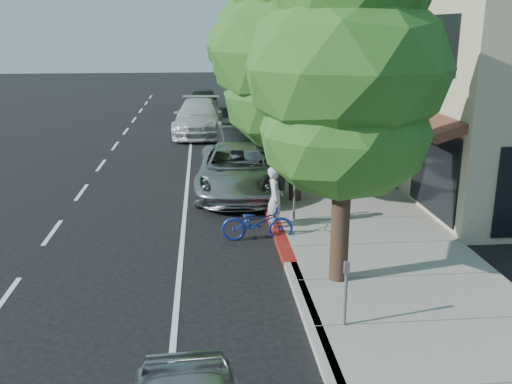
{
  "coord_description": "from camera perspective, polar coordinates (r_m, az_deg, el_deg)",
  "views": [
    {
      "loc": [
        -1.95,
        -13.28,
        5.46
      ],
      "look_at": [
        -0.65,
        0.85,
        1.35
      ],
      "focal_mm": 40.0,
      "sensor_mm": 36.0,
      "label": 1
    }
  ],
  "objects": [
    {
      "name": "cyclist",
      "position": [
        15.67,
        1.95,
        -0.71
      ],
      "size": [
        0.53,
        0.72,
        1.83
      ],
      "primitive_type": "imported",
      "rotation": [
        0.0,
        0.0,
        1.43
      ],
      "color": "beige",
      "rests_on": "ground"
    },
    {
      "name": "street_tree_5",
      "position": [
        41.4,
        -1.37,
        14.26
      ],
      "size": [
        5.3,
        5.3,
        6.99
      ],
      "color": "black",
      "rests_on": "ground"
    },
    {
      "name": "street_tree_0",
      "position": [
        11.67,
        9.07,
        11.63
      ],
      "size": [
        4.16,
        4.16,
        7.31
      ],
      "color": "black",
      "rests_on": "ground"
    },
    {
      "name": "street_tree_4",
      "position": [
        35.42,
        -0.68,
        14.03
      ],
      "size": [
        4.53,
        4.53,
        6.84
      ],
      "color": "black",
      "rests_on": "ground"
    },
    {
      "name": "silver_suv",
      "position": [
        19.38,
        -1.91,
        2.25
      ],
      "size": [
        3.02,
        5.94,
        1.61
      ],
      "primitive_type": "imported",
      "rotation": [
        0.0,
        0.0,
        -0.06
      ],
      "color": "#A6A7AB",
      "rests_on": "ground"
    },
    {
      "name": "dark_sedan",
      "position": [
        24.44,
        -1.78,
        4.88
      ],
      "size": [
        1.75,
        4.24,
        1.37
      ],
      "primitive_type": "imported",
      "rotation": [
        0.0,
        0.0,
        0.07
      ],
      "color": "black",
      "rests_on": "ground"
    },
    {
      "name": "ground",
      "position": [
        14.49,
        2.87,
        -6.0
      ],
      "size": [
        120.0,
        120.0,
        0.0
      ],
      "primitive_type": "plane",
      "color": "black",
      "rests_on": "ground"
    },
    {
      "name": "bicycle",
      "position": [
        15.08,
        0.13,
        -3.07
      ],
      "size": [
        1.92,
        0.76,
        0.99
      ],
      "primitive_type": "imported",
      "rotation": [
        0.0,
        0.0,
        1.52
      ],
      "color": "#162A97",
      "rests_on": "ground"
    },
    {
      "name": "white_pickup",
      "position": [
        30.43,
        -5.74,
        7.44
      ],
      "size": [
        2.77,
        6.24,
        1.78
      ],
      "primitive_type": "imported",
      "rotation": [
        0.0,
        0.0,
        -0.05
      ],
      "color": "silver",
      "rests_on": "ground"
    },
    {
      "name": "street_tree_3",
      "position": [
        29.44,
        0.29,
        14.16
      ],
      "size": [
        5.06,
        5.06,
        7.38
      ],
      "color": "black",
      "rests_on": "ground"
    },
    {
      "name": "storefront_building",
      "position": [
        33.4,
        15.32,
        12.24
      ],
      "size": [
        10.0,
        36.0,
        7.0
      ],
      "primitive_type": "cube",
      "color": "beige",
      "rests_on": "ground"
    },
    {
      "name": "dark_suv_far",
      "position": [
        37.88,
        -5.37,
        9.05
      ],
      "size": [
        2.13,
        4.86,
        1.63
      ],
      "primitive_type": "imported",
      "rotation": [
        0.0,
        0.0,
        -0.04
      ],
      "color": "black",
      "rests_on": "ground"
    },
    {
      "name": "curb",
      "position": [
        22.04,
        -0.04,
        2.02
      ],
      "size": [
        0.3,
        56.0,
        0.15
      ],
      "primitive_type": "cube",
      "color": "#9E998E",
      "rests_on": "ground"
    },
    {
      "name": "street_tree_1",
      "position": [
        17.53,
        4.2,
        13.58
      ],
      "size": [
        5.4,
        5.4,
        7.81
      ],
      "color": "black",
      "rests_on": "ground"
    },
    {
      "name": "street_tree_2",
      "position": [
        23.5,
        1.74,
        12.66
      ],
      "size": [
        4.59,
        4.59,
        6.7
      ],
      "color": "black",
      "rests_on": "ground"
    },
    {
      "name": "pedestrian",
      "position": [
        26.07,
        1.64,
        6.43
      ],
      "size": [
        1.12,
        1.08,
        1.82
      ],
      "primitive_type": "imported",
      "rotation": [
        0.0,
        0.0,
        3.79
      ],
      "color": "black",
      "rests_on": "sidewalk"
    },
    {
      "name": "curb_red_segment",
      "position": [
        15.39,
        2.35,
        -4.35
      ],
      "size": [
        0.32,
        4.0,
        0.15
      ],
      "primitive_type": "cube",
      "color": "maroon",
      "rests_on": "ground"
    },
    {
      "name": "sidewalk",
      "position": [
        22.36,
        5.84,
        2.14
      ],
      "size": [
        4.6,
        56.0,
        0.15
      ],
      "primitive_type": "cube",
      "color": "gray",
      "rests_on": "ground"
    }
  ]
}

